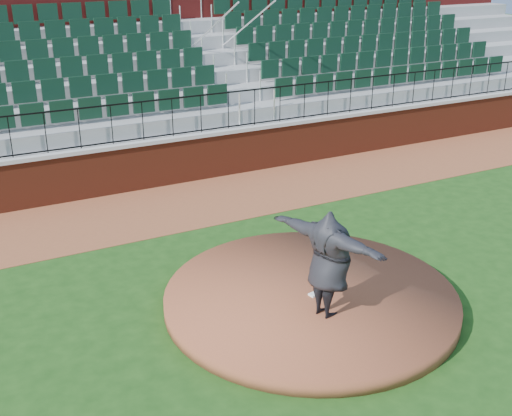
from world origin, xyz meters
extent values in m
plane|color=#184012|center=(0.00, 0.00, 0.00)|extent=(90.00, 90.00, 0.00)
cube|color=brown|center=(0.00, 5.40, 0.01)|extent=(34.00, 3.20, 0.01)
cube|color=maroon|center=(0.00, 7.00, 0.60)|extent=(34.00, 0.35, 1.20)
cube|color=#B7B7B7|center=(0.00, 7.00, 1.25)|extent=(34.00, 0.45, 0.10)
cube|color=maroon|center=(0.00, 12.52, 2.75)|extent=(34.00, 0.50, 5.50)
cylinder|color=brown|center=(0.22, -0.19, 0.12)|extent=(5.22, 5.22, 0.25)
cube|color=white|center=(0.38, -0.28, 0.27)|extent=(0.53, 0.22, 0.03)
imported|color=black|center=(0.07, -0.93, 1.18)|extent=(1.23, 2.38, 1.87)
camera|label=1|loc=(-5.32, -8.67, 5.97)|focal=45.32mm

